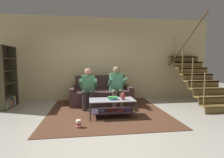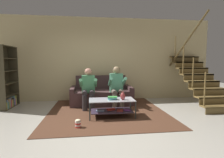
# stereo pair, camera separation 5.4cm
# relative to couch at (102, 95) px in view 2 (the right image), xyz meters

# --- Properties ---
(ground) EXTENTS (16.80, 16.80, 0.00)m
(ground) POSITION_rel_couch_xyz_m (-0.15, -1.81, -0.29)
(ground) COLOR #AFAA9D
(back_partition) EXTENTS (8.40, 0.12, 2.90)m
(back_partition) POSITION_rel_couch_xyz_m (-0.15, 0.65, 1.16)
(back_partition) COLOR #C9B683
(back_partition) RESTS_ON ground
(staircase_run) EXTENTS (1.03, 2.51, 2.67)m
(staircase_run) POSITION_rel_couch_xyz_m (3.05, -0.37, 0.70)
(staircase_run) COLOR brown
(staircase_run) RESTS_ON ground
(couch) EXTENTS (1.94, 0.94, 0.90)m
(couch) POSITION_rel_couch_xyz_m (0.00, 0.00, 0.00)
(couch) COLOR #462F30
(couch) RESTS_ON ground
(person_seated_left) EXTENTS (0.50, 0.58, 1.17)m
(person_seated_left) POSITION_rel_couch_xyz_m (-0.42, -0.56, 0.35)
(person_seated_left) COLOR #2E2A2C
(person_seated_left) RESTS_ON ground
(person_seated_right) EXTENTS (0.50, 0.58, 1.22)m
(person_seated_right) POSITION_rel_couch_xyz_m (0.42, -0.55, 0.37)
(person_seated_right) COLOR brown
(person_seated_right) RESTS_ON ground
(coffee_table) EXTENTS (1.10, 0.55, 0.44)m
(coffee_table) POSITION_rel_couch_xyz_m (0.16, -1.44, -0.01)
(coffee_table) COLOR #B7B6C1
(coffee_table) RESTS_ON ground
(area_rug) EXTENTS (3.11, 3.39, 0.01)m
(area_rug) POSITION_rel_couch_xyz_m (0.08, -0.85, -0.29)
(area_rug) COLOR #4F3020
(area_rug) RESTS_ON ground
(vase) EXTENTS (0.12, 0.12, 0.19)m
(vase) POSITION_rel_couch_xyz_m (0.42, -1.52, 0.24)
(vase) COLOR maroon
(vase) RESTS_ON coffee_table
(book_stack) EXTENTS (0.25, 0.20, 0.07)m
(book_stack) POSITION_rel_couch_xyz_m (0.17, -1.46, 0.18)
(book_stack) COLOR teal
(book_stack) RESTS_ON coffee_table
(bookshelf) EXTENTS (0.31, 0.92, 1.82)m
(bookshelf) POSITION_rel_couch_xyz_m (-2.85, -0.15, 0.39)
(bookshelf) COLOR #423C29
(bookshelf) RESTS_ON ground
(popcorn_tub) EXTENTS (0.11, 0.11, 0.18)m
(popcorn_tub) POSITION_rel_couch_xyz_m (-0.63, -2.08, -0.20)
(popcorn_tub) COLOR red
(popcorn_tub) RESTS_ON ground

